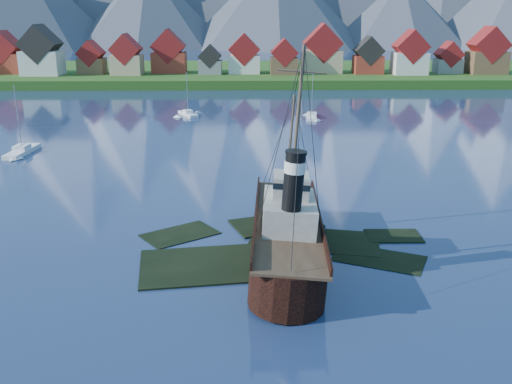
{
  "coord_description": "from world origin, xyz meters",
  "views": [
    {
      "loc": [
        -1.48,
        -54.02,
        24.0
      ],
      "look_at": [
        -0.41,
        6.0,
        5.0
      ],
      "focal_mm": 40.0,
      "sensor_mm": 36.0,
      "label": 1
    }
  ],
  "objects_px": {
    "sailboat_a": "(22,152)",
    "sailboat_c": "(188,114)",
    "tugboat_wreck": "(283,229)",
    "sailboat_e": "(312,117)"
  },
  "relations": [
    {
      "from": "sailboat_c",
      "to": "sailboat_a",
      "type": "bearing_deg",
      "value": -150.09
    },
    {
      "from": "tugboat_wreck",
      "to": "sailboat_a",
      "type": "distance_m",
      "value": 62.67
    },
    {
      "from": "tugboat_wreck",
      "to": "sailboat_c",
      "type": "height_order",
      "value": "tugboat_wreck"
    },
    {
      "from": "sailboat_a",
      "to": "sailboat_c",
      "type": "xyz_separation_m",
      "value": [
        25.69,
        38.68,
        -0.03
      ]
    },
    {
      "from": "sailboat_e",
      "to": "sailboat_c",
      "type": "bearing_deg",
      "value": 179.24
    },
    {
      "from": "sailboat_a",
      "to": "sailboat_e",
      "type": "height_order",
      "value": "sailboat_a"
    },
    {
      "from": "sailboat_e",
      "to": "tugboat_wreck",
      "type": "bearing_deg",
      "value": -91.06
    },
    {
      "from": "tugboat_wreck",
      "to": "sailboat_e",
      "type": "bearing_deg",
      "value": 84.27
    },
    {
      "from": "sailboat_a",
      "to": "sailboat_e",
      "type": "relative_size",
      "value": 1.15
    },
    {
      "from": "tugboat_wreck",
      "to": "sailboat_c",
      "type": "bearing_deg",
      "value": 104.76
    }
  ]
}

